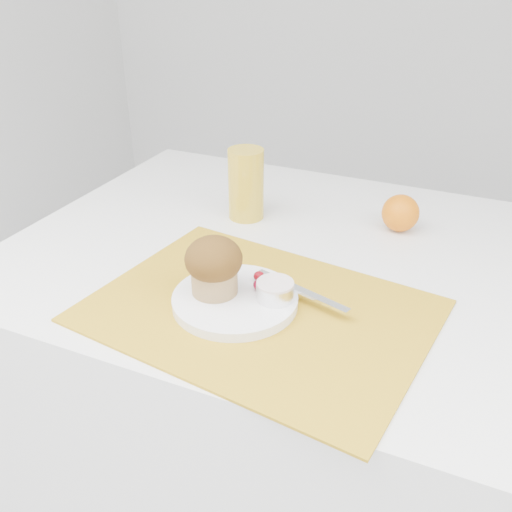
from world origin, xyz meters
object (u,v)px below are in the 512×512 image
at_px(plate, 235,300).
at_px(muffin, 214,265).
at_px(orange, 400,213).
at_px(table, 323,413).
at_px(juice_glass, 246,184).

distance_m(plate, muffin, 0.07).
xyz_separation_m(plate, orange, (0.18, 0.37, 0.02)).
bearing_deg(table, juice_glass, 156.33).
bearing_deg(table, plate, -115.42).
xyz_separation_m(table, muffin, (-0.13, -0.21, 0.44)).
bearing_deg(orange, plate, -115.35).
height_order(plate, juice_glass, juice_glass).
xyz_separation_m(plate, juice_glass, (-0.12, 0.31, 0.06)).
bearing_deg(muffin, orange, 60.56).
relative_size(juice_glass, muffin, 1.55).
distance_m(table, juice_glass, 0.51).
distance_m(plate, juice_glass, 0.33).
xyz_separation_m(table, juice_glass, (-0.22, 0.10, 0.45)).
height_order(plate, muffin, muffin).
relative_size(table, juice_glass, 8.32).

